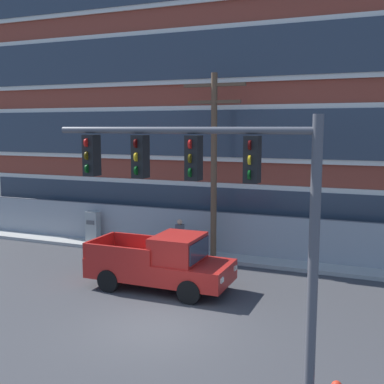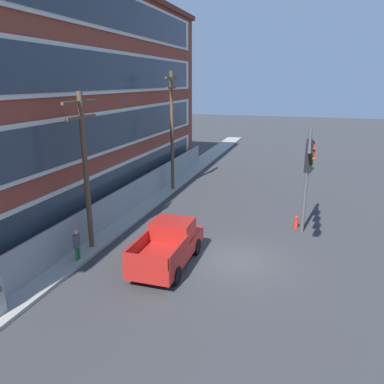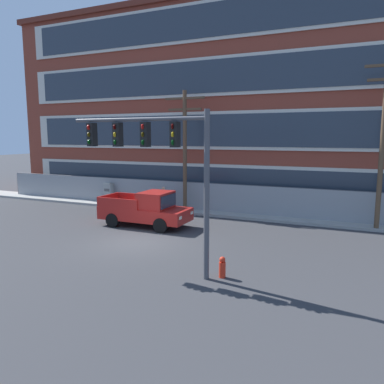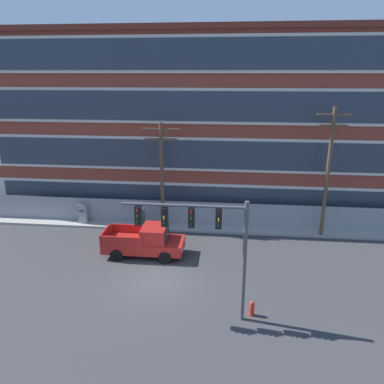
% 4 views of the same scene
% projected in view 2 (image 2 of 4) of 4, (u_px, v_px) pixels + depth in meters
% --- Properties ---
extents(ground_plane, '(160.00, 160.00, 0.00)m').
position_uv_depth(ground_plane, '(238.00, 261.00, 18.25)').
color(ground_plane, '#38383A').
extents(sidewalk_building_side, '(80.00, 2.06, 0.16)m').
position_uv_depth(sidewalk_building_side, '(94.00, 239.00, 20.51)').
color(sidewalk_building_side, '#9E9B93').
rests_on(sidewalk_building_side, ground).
extents(brick_mill_building, '(38.19, 12.34, 14.44)m').
position_uv_depth(brick_mill_building, '(7.00, 101.00, 22.71)').
color(brick_mill_building, brown).
rests_on(brick_mill_building, ground).
extents(chain_link_fence, '(37.85, 0.06, 2.00)m').
position_uv_depth(chain_link_fence, '(108.00, 212.00, 22.00)').
color(chain_link_fence, gray).
rests_on(chain_link_fence, ground).
extents(traffic_signal_mast, '(5.65, 0.43, 5.97)m').
position_uv_depth(traffic_signal_mast, '(308.00, 163.00, 18.71)').
color(traffic_signal_mast, '#4C4C51').
rests_on(traffic_signal_mast, ground).
extents(pickup_truck_red, '(5.17, 2.19, 2.01)m').
position_uv_depth(pickup_truck_red, '(169.00, 245.00, 17.69)').
color(pickup_truck_red, '#AD1E19').
rests_on(pickup_truck_red, ground).
extents(utility_pole_near_corner, '(2.72, 0.26, 7.98)m').
position_uv_depth(utility_pole_near_corner, '(85.00, 165.00, 18.24)').
color(utility_pole_near_corner, brown).
rests_on(utility_pole_near_corner, ground).
extents(utility_pole_midblock, '(2.20, 0.26, 9.14)m').
position_uv_depth(utility_pole_midblock, '(172.00, 128.00, 28.56)').
color(utility_pole_midblock, brown).
rests_on(utility_pole_midblock, ground).
extents(pedestrian_near_cabinet, '(0.46, 0.36, 1.69)m').
position_uv_depth(pedestrian_near_cabinet, '(77.00, 244.00, 17.80)').
color(pedestrian_near_cabinet, '#236B38').
rests_on(pedestrian_near_cabinet, ground).
extents(fire_hydrant, '(0.24, 0.24, 0.78)m').
position_uv_depth(fire_hydrant, '(296.00, 222.00, 22.19)').
color(fire_hydrant, red).
rests_on(fire_hydrant, ground).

